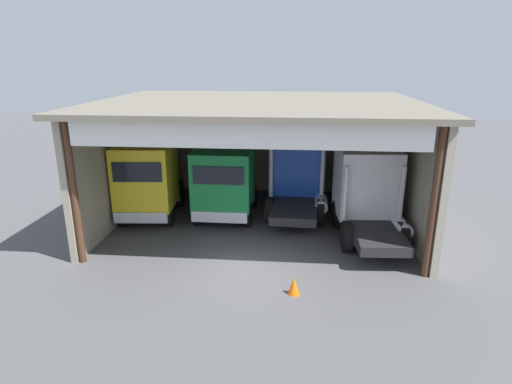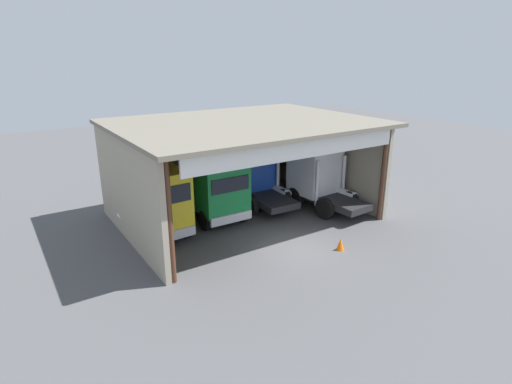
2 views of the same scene
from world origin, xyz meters
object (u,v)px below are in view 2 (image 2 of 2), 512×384
Objects in this scene: truck_green_right_bay at (216,191)px; truck_blue_center_right_bay at (254,174)px; truck_yellow_left_bay at (157,203)px; tool_cart at (241,187)px; oil_drum at (224,186)px; traffic_cone at (340,244)px; truck_white_yard_outside at (318,176)px.

truck_green_right_bay is 0.99× the size of truck_blue_center_right_bay.
truck_yellow_left_bay is 5.31× the size of tool_cart.
truck_blue_center_right_bay is 2.11m from tool_cart.
truck_blue_center_right_bay is at bearing -77.19° from oil_drum.
truck_yellow_left_bay is 9.47× the size of traffic_cone.
truck_blue_center_right_bay is 2.92m from oil_drum.
tool_cart is at bearing 89.03° from truck_blue_center_right_bay.
truck_green_right_bay is (3.32, 0.33, -0.10)m from truck_yellow_left_bay.
truck_yellow_left_bay is 1.03× the size of truck_green_right_bay.
tool_cart is 9.13m from traffic_cone.
truck_white_yard_outside is 5.02× the size of tool_cart.
truck_white_yard_outside reaches higher than tool_cart.
truck_yellow_left_bay reaches higher than tool_cart.
traffic_cone is (-0.12, -7.45, -1.50)m from truck_blue_center_right_bay.
traffic_cone is (6.40, -5.84, -1.51)m from truck_yellow_left_bay.
truck_green_right_bay is at bearing -178.65° from truck_yellow_left_bay.
truck_green_right_bay is at bearing 164.39° from truck_white_yard_outside.
truck_white_yard_outside is at bearing -40.23° from truck_blue_center_right_bay.
truck_blue_center_right_bay reaches higher than truck_green_right_bay.
oil_drum is (-0.58, 2.54, -1.32)m from truck_blue_center_right_bay.
truck_blue_center_right_bay is 5.20× the size of tool_cart.
oil_drum is at bearing -149.34° from truck_yellow_left_bay.
truck_green_right_bay reaches higher than traffic_cone.
truck_green_right_bay is at bearing -138.16° from tool_cart.
truck_yellow_left_bay is at bearing -163.21° from truck_blue_center_right_bay.
truck_blue_center_right_bay is 3.77m from truck_white_yard_outside.
truck_yellow_left_bay is at bearing 137.63° from traffic_cone.
traffic_cone is at bearing 116.89° from truck_green_right_bay.
traffic_cone is (3.08, -6.16, -1.41)m from truck_green_right_bay.
tool_cart reaches higher than oil_drum.
traffic_cone is at bearing 133.35° from truck_yellow_left_bay.
truck_yellow_left_bay reaches higher than truck_green_right_bay.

